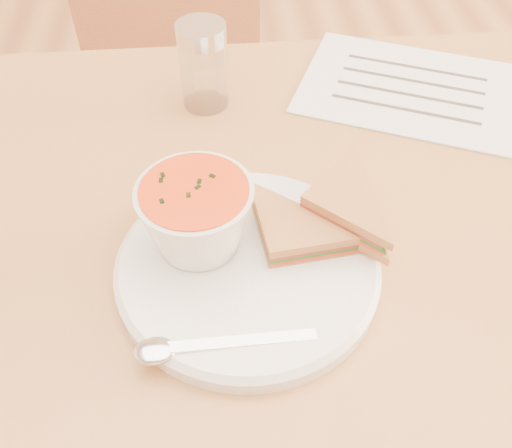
{
  "coord_description": "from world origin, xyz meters",
  "views": [
    {
      "loc": [
        -0.07,
        -0.44,
        1.2
      ],
      "look_at": [
        -0.04,
        -0.07,
        0.8
      ],
      "focal_mm": 40.0,
      "sensor_mm": 36.0,
      "label": 1
    }
  ],
  "objects_px": {
    "dining_table": "(279,370)",
    "plate": "(248,268)",
    "chair_far": "(190,108)",
    "soup_bowl": "(197,219)",
    "condiment_shaker": "(203,66)"
  },
  "relations": [
    {
      "from": "dining_table",
      "to": "condiment_shaker",
      "type": "height_order",
      "value": "condiment_shaker"
    },
    {
      "from": "dining_table",
      "to": "plate",
      "type": "height_order",
      "value": "plate"
    },
    {
      "from": "soup_bowl",
      "to": "condiment_shaker",
      "type": "xyz_separation_m",
      "value": [
        0.01,
        0.26,
        0.0
      ]
    },
    {
      "from": "soup_bowl",
      "to": "condiment_shaker",
      "type": "height_order",
      "value": "condiment_shaker"
    },
    {
      "from": "chair_far",
      "to": "condiment_shaker",
      "type": "bearing_deg",
      "value": 86.1
    },
    {
      "from": "soup_bowl",
      "to": "dining_table",
      "type": "bearing_deg",
      "value": 31.81
    },
    {
      "from": "chair_far",
      "to": "condiment_shaker",
      "type": "relative_size",
      "value": 8.22
    },
    {
      "from": "dining_table",
      "to": "soup_bowl",
      "type": "distance_m",
      "value": 0.44
    },
    {
      "from": "chair_far",
      "to": "soup_bowl",
      "type": "height_order",
      "value": "chair_far"
    },
    {
      "from": "plate",
      "to": "soup_bowl",
      "type": "xyz_separation_m",
      "value": [
        -0.05,
        0.03,
        0.05
      ]
    },
    {
      "from": "chair_far",
      "to": "soup_bowl",
      "type": "bearing_deg",
      "value": 82.42
    },
    {
      "from": "chair_far",
      "to": "plate",
      "type": "distance_m",
      "value": 0.75
    },
    {
      "from": "soup_bowl",
      "to": "condiment_shaker",
      "type": "distance_m",
      "value": 0.26
    },
    {
      "from": "chair_far",
      "to": "soup_bowl",
      "type": "xyz_separation_m",
      "value": [
        0.03,
        -0.65,
        0.34
      ]
    },
    {
      "from": "dining_table",
      "to": "chair_far",
      "type": "xyz_separation_m",
      "value": [
        -0.13,
        0.59,
        0.09
      ]
    }
  ]
}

